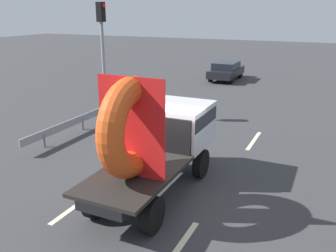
{
  "coord_description": "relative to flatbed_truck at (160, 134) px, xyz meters",
  "views": [
    {
      "loc": [
        4.45,
        -9.18,
        5.34
      ],
      "look_at": [
        -0.1,
        0.59,
        1.89
      ],
      "focal_mm": 38.77,
      "sensor_mm": 36.0,
      "label": 1
    }
  ],
  "objects": [
    {
      "name": "flatbed_truck",
      "position": [
        0.0,
        0.0,
        0.0
      ],
      "size": [
        2.02,
        5.65,
        3.8
      ],
      "color": "black",
      "rests_on": "ground_plane"
    },
    {
      "name": "traffic_light",
      "position": [
        -5.86,
        5.67,
        1.94
      ],
      "size": [
        0.42,
        0.36,
        5.71
      ],
      "color": "gray",
      "rests_on": "ground_plane"
    },
    {
      "name": "distant_sedan",
      "position": [
        -3.44,
        18.97,
        -1.03
      ],
      "size": [
        1.89,
        4.41,
        1.44
      ],
      "color": "black",
      "rests_on": "ground_plane"
    },
    {
      "name": "ground_plane",
      "position": [
        0.1,
        -0.0,
        -1.8
      ],
      "size": [
        120.0,
        120.0,
        0.0
      ],
      "primitive_type": "plane",
      "color": "#38383A"
    },
    {
      "name": "guardrail",
      "position": [
        -5.89,
        5.01,
        -1.28
      ],
      "size": [
        0.1,
        10.02,
        0.71
      ],
      "color": "gray",
      "rests_on": "ground_plane"
    },
    {
      "name": "lane_dash_left_near",
      "position": [
        -1.72,
        -2.04,
        -1.79
      ],
      "size": [
        0.16,
        2.02,
        0.01
      ],
      "primitive_type": "cube",
      "rotation": [
        0.0,
        0.0,
        1.57
      ],
      "color": "beige",
      "rests_on": "ground_plane"
    },
    {
      "name": "lane_dash_right_far",
      "position": [
        1.72,
        5.63,
        -1.79
      ],
      "size": [
        0.16,
        2.46,
        0.01
      ],
      "primitive_type": "cube",
      "rotation": [
        0.0,
        0.0,
        1.57
      ],
      "color": "beige",
      "rests_on": "ground_plane"
    },
    {
      "name": "lane_dash_left_far",
      "position": [
        -1.72,
        5.65,
        -1.79
      ],
      "size": [
        0.16,
        2.18,
        0.01
      ],
      "primitive_type": "cube",
      "rotation": [
        0.0,
        0.0,
        1.57
      ],
      "color": "beige",
      "rests_on": "ground_plane"
    }
  ]
}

